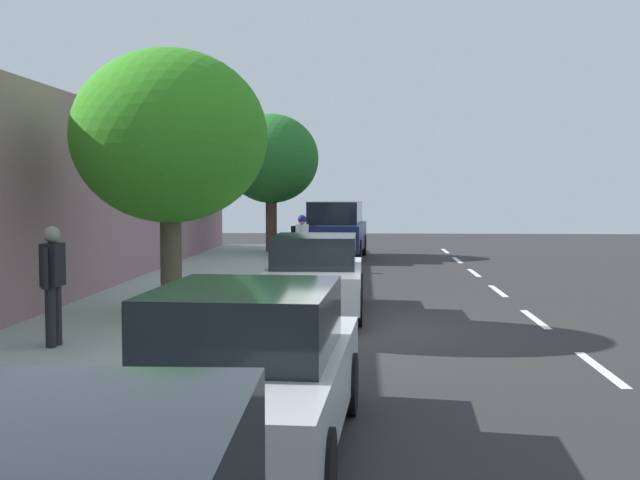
{
  "coord_description": "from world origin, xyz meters",
  "views": [
    {
      "loc": [
        -0.14,
        13.59,
        2.39
      ],
      "look_at": [
        1.08,
        -8.66,
        1.01
      ],
      "focal_mm": 45.68,
      "sensor_mm": 36.0,
      "label": 1
    }
  ],
  "objects_px": {
    "parked_suv_dark_blue_nearest": "(336,229)",
    "cyclist_with_backpack": "(301,237)",
    "parked_sedan_silver_mid": "(246,371)",
    "street_tree_mid_block": "(170,137)",
    "bicycle_at_curb": "(308,260)",
    "street_tree_near_cyclist": "(271,159)",
    "parked_sedan_white_second": "(315,275)",
    "pedestrian_on_phone": "(53,278)"
  },
  "relations": [
    {
      "from": "parked_sedan_white_second",
      "to": "bicycle_at_curb",
      "type": "distance_m",
      "value": 7.68
    },
    {
      "from": "cyclist_with_backpack",
      "to": "pedestrian_on_phone",
      "type": "distance_m",
      "value": 12.55
    },
    {
      "from": "parked_suv_dark_blue_nearest",
      "to": "parked_sedan_silver_mid",
      "type": "distance_m",
      "value": 20.93
    },
    {
      "from": "parked_suv_dark_blue_nearest",
      "to": "parked_sedan_silver_mid",
      "type": "height_order",
      "value": "parked_suv_dark_blue_nearest"
    },
    {
      "from": "parked_sedan_silver_mid",
      "to": "street_tree_near_cyclist",
      "type": "bearing_deg",
      "value": -84.02
    },
    {
      "from": "parked_sedan_white_second",
      "to": "street_tree_mid_block",
      "type": "distance_m",
      "value": 3.81
    },
    {
      "from": "parked_suv_dark_blue_nearest",
      "to": "bicycle_at_curb",
      "type": "relative_size",
      "value": 3.28
    },
    {
      "from": "parked_sedan_white_second",
      "to": "pedestrian_on_phone",
      "type": "bearing_deg",
      "value": 49.99
    },
    {
      "from": "parked_suv_dark_blue_nearest",
      "to": "parked_sedan_white_second",
      "type": "xyz_separation_m",
      "value": [
        -0.05,
        12.63,
        -0.27
      ]
    },
    {
      "from": "pedestrian_on_phone",
      "to": "parked_sedan_silver_mid",
      "type": "bearing_deg",
      "value": 129.35
    },
    {
      "from": "parked_suv_dark_blue_nearest",
      "to": "cyclist_with_backpack",
      "type": "distance_m",
      "value": 4.61
    },
    {
      "from": "parked_sedan_white_second",
      "to": "parked_sedan_silver_mid",
      "type": "distance_m",
      "value": 8.3
    },
    {
      "from": "cyclist_with_backpack",
      "to": "parked_sedan_white_second",
      "type": "bearing_deg",
      "value": 96.32
    },
    {
      "from": "bicycle_at_curb",
      "to": "street_tree_near_cyclist",
      "type": "height_order",
      "value": "street_tree_near_cyclist"
    },
    {
      "from": "parked_sedan_silver_mid",
      "to": "bicycle_at_curb",
      "type": "bearing_deg",
      "value": -88.0
    },
    {
      "from": "street_tree_near_cyclist",
      "to": "parked_suv_dark_blue_nearest",
      "type": "bearing_deg",
      "value": 149.75
    },
    {
      "from": "street_tree_mid_block",
      "to": "cyclist_with_backpack",
      "type": "bearing_deg",
      "value": -99.31
    },
    {
      "from": "cyclist_with_backpack",
      "to": "pedestrian_on_phone",
      "type": "relative_size",
      "value": 0.96
    },
    {
      "from": "pedestrian_on_phone",
      "to": "parked_suv_dark_blue_nearest",
      "type": "bearing_deg",
      "value": -101.59
    },
    {
      "from": "parked_sedan_white_second",
      "to": "street_tree_near_cyclist",
      "type": "height_order",
      "value": "street_tree_near_cyclist"
    },
    {
      "from": "pedestrian_on_phone",
      "to": "street_tree_near_cyclist",
      "type": "bearing_deg",
      "value": -93.29
    },
    {
      "from": "parked_suv_dark_blue_nearest",
      "to": "parked_sedan_white_second",
      "type": "bearing_deg",
      "value": 90.25
    },
    {
      "from": "cyclist_with_backpack",
      "to": "street_tree_near_cyclist",
      "type": "height_order",
      "value": "street_tree_near_cyclist"
    },
    {
      "from": "parked_suv_dark_blue_nearest",
      "to": "street_tree_mid_block",
      "type": "height_order",
      "value": "street_tree_mid_block"
    },
    {
      "from": "parked_sedan_silver_mid",
      "to": "street_tree_mid_block",
      "type": "distance_m",
      "value": 7.71
    },
    {
      "from": "parked_sedan_white_second",
      "to": "bicycle_at_curb",
      "type": "bearing_deg",
      "value": -84.97
    },
    {
      "from": "parked_sedan_white_second",
      "to": "street_tree_mid_block",
      "type": "height_order",
      "value": "street_tree_mid_block"
    },
    {
      "from": "parked_sedan_white_second",
      "to": "parked_sedan_silver_mid",
      "type": "relative_size",
      "value": 0.98
    },
    {
      "from": "street_tree_mid_block",
      "to": "pedestrian_on_phone",
      "type": "relative_size",
      "value": 2.72
    },
    {
      "from": "cyclist_with_backpack",
      "to": "street_tree_mid_block",
      "type": "xyz_separation_m",
      "value": [
        1.56,
        9.51,
        2.3
      ]
    },
    {
      "from": "street_tree_mid_block",
      "to": "street_tree_near_cyclist",
      "type": "bearing_deg",
      "value": -90.0
    },
    {
      "from": "parked_suv_dark_blue_nearest",
      "to": "cyclist_with_backpack",
      "type": "xyz_separation_m",
      "value": [
        0.84,
        4.53,
        -0.02
      ]
    },
    {
      "from": "street_tree_mid_block",
      "to": "pedestrian_on_phone",
      "type": "height_order",
      "value": "street_tree_mid_block"
    },
    {
      "from": "parked_sedan_silver_mid",
      "to": "bicycle_at_curb",
      "type": "relative_size",
      "value": 3.07
    },
    {
      "from": "bicycle_at_curb",
      "to": "cyclist_with_backpack",
      "type": "height_order",
      "value": "cyclist_with_backpack"
    },
    {
      "from": "bicycle_at_curb",
      "to": "pedestrian_on_phone",
      "type": "bearing_deg",
      "value": 76.54
    },
    {
      "from": "parked_sedan_silver_mid",
      "to": "street_tree_mid_block",
      "type": "xyz_separation_m",
      "value": [
        2.34,
        -6.89,
        2.56
      ]
    },
    {
      "from": "bicycle_at_curb",
      "to": "street_tree_near_cyclist",
      "type": "relative_size",
      "value": 0.29
    },
    {
      "from": "parked_suv_dark_blue_nearest",
      "to": "bicycle_at_curb",
      "type": "height_order",
      "value": "parked_suv_dark_blue_nearest"
    },
    {
      "from": "cyclist_with_backpack",
      "to": "street_tree_near_cyclist",
      "type": "distance_m",
      "value": 6.62
    },
    {
      "from": "bicycle_at_curb",
      "to": "parked_sedan_white_second",
      "type": "bearing_deg",
      "value": 95.03
    },
    {
      "from": "street_tree_near_cyclist",
      "to": "street_tree_mid_block",
      "type": "xyz_separation_m",
      "value": [
        -0.0,
        15.44,
        -0.2
      ]
    }
  ]
}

